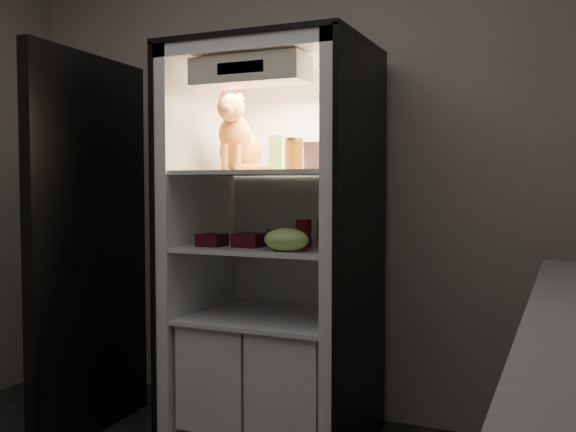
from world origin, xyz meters
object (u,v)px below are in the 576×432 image
Objects in this scene: berry_box_left at (212,240)px; grape_bag at (286,240)px; refrigerator at (276,275)px; cream_carton at (314,156)px; soda_can_a at (324,232)px; berry_box_right at (249,240)px; tabby_cat at (238,141)px; salsa_jar at (294,154)px; pepper_jar at (333,150)px; parmesan_shaker at (275,153)px; soda_can_c at (304,233)px; soda_can_b at (327,235)px; condiment_jar at (272,236)px; mayo_tub at (294,157)px.

grape_bag is at bearing -8.62° from berry_box_left.
cream_carton is (0.28, -0.23, 0.56)m from refrigerator.
berry_box_right is (-0.28, -0.23, -0.03)m from soda_can_a.
tabby_cat is (-0.19, -0.03, 0.64)m from refrigerator.
salsa_jar is at bearing -115.37° from soda_can_a.
pepper_jar is (0.29, -0.00, 0.59)m from refrigerator.
tabby_cat reaches higher than pepper_jar.
pepper_jar reaches higher than parmesan_shaker.
grape_bag is 0.41m from berry_box_left.
cream_carton is at bearing -51.34° from soda_can_c.
grape_bag is 1.60× the size of berry_box_right.
refrigerator is 0.58m from parmesan_shaker.
soda_can_a is 1.06× the size of soda_can_b.
cream_carton reaches higher than soda_can_c.
condiment_jar is 0.40× the size of grape_bag.
cream_carton is 0.58× the size of grape_bag.
mayo_tub is 0.93× the size of salsa_jar.
berry_box_right is at bearing 168.94° from cream_carton.
cream_carton is 0.38m from soda_can_c.
mayo_tub is (0.06, 0.07, 0.57)m from refrigerator.
salsa_jar is 0.44m from berry_box_right.
cream_carton is 0.52m from berry_box_right.
tabby_cat is 0.49m from condiment_jar.
cream_carton is at bearing 18.85° from grape_bag.
refrigerator is at bearing 179.74° from pepper_jar.
parmesan_shaker is 1.36× the size of berry_box_right.
tabby_cat reaches higher than parmesan_shaker.
parmesan_shaker is 0.29m from pepper_jar.
berry_box_left is at bearing -115.47° from tabby_cat.
tabby_cat is 0.34m from salsa_jar.
grape_bag reaches higher than condiment_jar.
cream_carton is (0.22, -0.30, -0.01)m from mayo_tub.
condiment_jar is (-0.30, -0.02, -0.40)m from pepper_jar.
berry_box_left is (-0.42, -0.10, -0.04)m from soda_can_c.
tabby_cat is 0.48m from pepper_jar.
cream_carton is at bearing -35.58° from condiment_jar.
soda_can_b is at bearing -12.43° from tabby_cat.
salsa_jar is at bearing -152.07° from soda_can_b.
tabby_cat is 3.41× the size of berry_box_left.
cream_carton reaches higher than soda_can_a.
soda_can_c is (0.19, -0.10, -0.37)m from parmesan_shaker.
salsa_jar is 0.41m from soda_can_a.
condiment_jar is (-0.01, -0.01, -0.39)m from parmesan_shaker.
condiment_jar is (-0.30, 0.21, -0.37)m from cream_carton.
salsa_jar is 0.36m from soda_can_c.
salsa_jar is (0.33, -0.07, -0.07)m from tabby_cat.
soda_can_c is at bearing 13.00° from berry_box_right.
soda_can_b is (0.27, -0.03, 0.20)m from refrigerator.
tabby_cat is 4.87× the size of condiment_jar.
soda_can_a is at bearing 82.37° from grape_bag.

